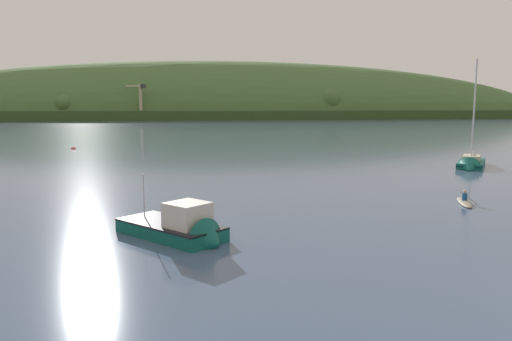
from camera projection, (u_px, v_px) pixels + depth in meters
name	position (u px, v px, depth m)	size (l,w,h in m)	color
far_shoreline_hill	(231.00, 117.00, 266.00)	(495.91, 143.58, 61.30)	#314A21
dockside_crane	(140.00, 103.00, 214.91)	(8.78, 7.30, 16.18)	#4C4C51
sailboat_near_mooring	(471.00, 165.00, 49.61)	(7.27, 7.42, 12.16)	#0F564C
fishing_boat_moored	(180.00, 231.00, 22.98)	(5.36, 6.41, 3.80)	#0F564C
canoe_with_paddler	(464.00, 202.00, 31.39)	(2.29, 3.34, 1.02)	gray
mooring_buoy_midchannel	(73.00, 149.00, 70.51)	(0.78, 0.78, 0.86)	#E06675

